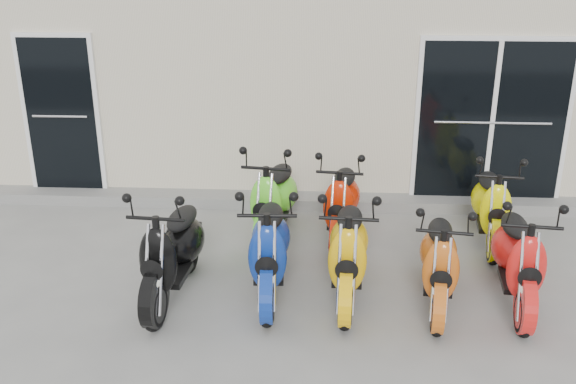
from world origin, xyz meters
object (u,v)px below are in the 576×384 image
scooter_front_blue (269,236)px  scooter_front_orange_b (440,251)px  scooter_front_black (171,240)px  scooter_front_red (520,247)px  scooter_back_green (274,190)px  scooter_back_yellow (492,196)px  scooter_front_orange_a (349,240)px  scooter_back_red (342,192)px

scooter_front_blue → scooter_front_orange_b: scooter_front_blue is taller
scooter_front_black → scooter_front_red: 3.43m
scooter_back_green → scooter_back_yellow: scooter_back_green is taller
scooter_front_blue → scooter_front_red: 2.46m
scooter_front_orange_a → scooter_front_red: (1.67, -0.04, -0.01)m
scooter_front_black → scooter_back_red: scooter_front_black is taller
scooter_front_black → scooter_back_green: bearing=61.9°
scooter_front_orange_b → scooter_back_green: 2.24m
scooter_front_orange_a → scooter_back_red: bearing=95.0°
scooter_front_orange_b → scooter_back_red: scooter_back_red is taller
scooter_front_orange_b → scooter_back_yellow: (0.84, 1.47, 0.01)m
scooter_front_black → scooter_back_green: 1.68m
scooter_front_orange_a → scooter_front_blue: bearing=-177.7°
scooter_front_black → scooter_front_orange_b: bearing=4.7°
scooter_front_blue → scooter_front_orange_b: size_ratio=1.09×
scooter_front_orange_a → scooter_front_orange_b: scooter_front_orange_a is taller
scooter_front_orange_a → scooter_back_green: bearing=126.5°
scooter_front_black → scooter_front_orange_a: bearing=8.2°
scooter_front_blue → scooter_front_black: bearing=-174.9°
scooter_front_orange_b → scooter_front_red: bearing=13.3°
scooter_back_yellow → scooter_back_green: bearing=-171.5°
scooter_back_yellow → scooter_front_black: bearing=-149.9°
scooter_front_blue → scooter_front_red: (2.46, -0.05, -0.02)m
scooter_front_red → scooter_back_green: (-2.52, 1.34, 0.03)m
scooter_front_blue → scooter_back_green: size_ratio=0.99×
scooter_back_green → scooter_back_red: (0.81, 0.05, -0.04)m
scooter_front_orange_b → scooter_back_green: size_ratio=0.90×
scooter_front_red → scooter_back_green: scooter_back_green is taller
scooter_front_orange_b → scooter_back_green: bearing=149.3°
scooter_back_red → scooter_back_yellow: 1.77m
scooter_front_red → scooter_back_yellow: bearing=93.7°
scooter_front_black → scooter_back_green: scooter_back_green is taller
scooter_front_blue → scooter_back_yellow: bearing=25.7°
scooter_back_red → scooter_back_yellow: scooter_back_red is taller
scooter_front_orange_a → scooter_front_red: size_ratio=1.02×
scooter_front_orange_a → scooter_front_red: scooter_front_orange_a is taller
scooter_front_black → scooter_back_green: (0.91, 1.42, 0.01)m
scooter_front_orange_a → scooter_back_red: (-0.04, 1.35, -0.02)m
scooter_front_blue → scooter_front_orange_a: size_ratio=1.01×
scooter_front_blue → scooter_back_red: 1.54m
scooter_front_blue → scooter_front_orange_a: bearing=-3.5°
scooter_front_black → scooter_back_yellow: scooter_front_black is taller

